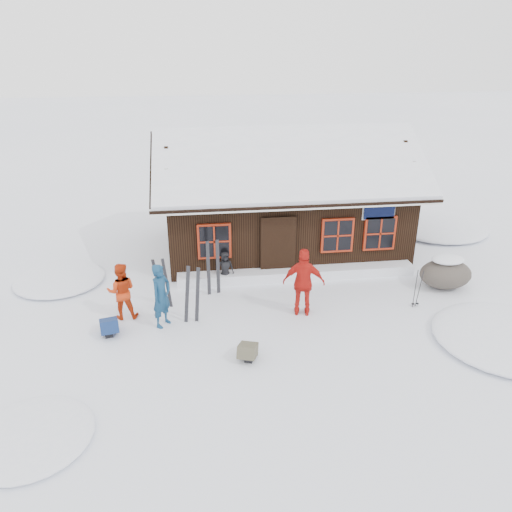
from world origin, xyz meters
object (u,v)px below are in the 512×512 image
object	(u,v)px
boulder	(446,273)
ski_poles	(417,289)
skier_teal	(161,296)
skier_orange_left	(122,291)
skier_crouched	(225,268)
ski_pair_left	(192,296)
backpack_olive	(248,353)
skier_orange_right	(304,283)
backpack_blue	(109,328)

from	to	relation	value
boulder	ski_poles	xyz separation A→B (m)	(-1.39, -1.05, 0.08)
skier_teal	boulder	world-z (taller)	skier_teal
skier_orange_left	skier_crouched	bearing A→B (deg)	-151.13
skier_crouched	ski_pair_left	distance (m)	2.45
skier_orange_left	ski_poles	size ratio (longest dim) A/B	1.37
skier_orange_left	backpack_olive	size ratio (longest dim) A/B	2.86
skier_orange_right	backpack_blue	size ratio (longest dim) A/B	3.24
ski_poles	skier_teal	bearing A→B (deg)	-179.26
skier_orange_right	skier_crouched	size ratio (longest dim) A/B	1.84
skier_crouched	ski_pair_left	bearing A→B (deg)	-125.92
ski_poles	backpack_blue	xyz separation A→B (m)	(-8.51, -0.38, -0.38)
skier_teal	ski_pair_left	bearing A→B (deg)	-49.56
skier_orange_left	backpack_olive	bearing A→B (deg)	141.37
ski_pair_left	ski_poles	size ratio (longest dim) A/B	1.45
skier_orange_left	ski_pair_left	bearing A→B (deg)	163.85
skier_teal	ski_poles	size ratio (longest dim) A/B	1.50
skier_orange_left	boulder	world-z (taller)	skier_orange_left
backpack_blue	skier_orange_right	bearing A→B (deg)	-8.57
boulder	ski_poles	world-z (taller)	ski_poles
skier_orange_right	ski_pair_left	size ratio (longest dim) A/B	1.15
ski_pair_left	skier_crouched	bearing A→B (deg)	78.76
ski_pair_left	backpack_blue	xyz separation A→B (m)	(-2.18, -0.34, -0.64)
skier_orange_right	backpack_blue	bearing A→B (deg)	17.49
boulder	backpack_olive	distance (m)	7.13
skier_teal	backpack_olive	bearing A→B (deg)	-95.19
skier_orange_right	ski_poles	world-z (taller)	skier_orange_right
skier_teal	skier_orange_left	xyz separation A→B (m)	(-1.09, 0.55, -0.08)
skier_orange_left	ski_pair_left	distance (m)	1.96
skier_orange_right	skier_crouched	world-z (taller)	skier_orange_right
skier_crouched	backpack_olive	size ratio (longest dim) A/B	1.88
skier_orange_left	backpack_olive	world-z (taller)	skier_orange_left
skier_crouched	backpack_olive	bearing A→B (deg)	-97.69
skier_crouched	backpack_blue	distance (m)	4.11
skier_teal	skier_crouched	world-z (taller)	skier_teal
skier_orange_right	backpack_blue	distance (m)	5.28
skier_orange_left	skier_crouched	xyz separation A→B (m)	(2.93, 1.72, -0.28)
skier_teal	skier_orange_right	distance (m)	3.83
skier_orange_left	ski_poles	xyz separation A→B (m)	(8.23, -0.46, -0.26)
skier_crouched	boulder	xyz separation A→B (m)	(6.69, -1.12, -0.06)
skier_teal	ski_pair_left	world-z (taller)	skier_teal
skier_teal	backpack_blue	distance (m)	1.58
backpack_blue	skier_crouched	bearing A→B (deg)	25.84
skier_teal	boulder	distance (m)	8.61
boulder	ski_pair_left	bearing A→B (deg)	-171.96
backpack_blue	boulder	bearing A→B (deg)	-4.44
skier_orange_left	ski_pair_left	xyz separation A→B (m)	(1.90, -0.49, -0.01)
skier_crouched	skier_orange_right	bearing A→B (deg)	-58.42
skier_orange_left	backpack_olive	xyz separation A→B (m)	(3.16, -2.39, -0.65)
boulder	ski_poles	bearing A→B (deg)	-142.90
skier_orange_right	ski_pair_left	bearing A→B (deg)	14.02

